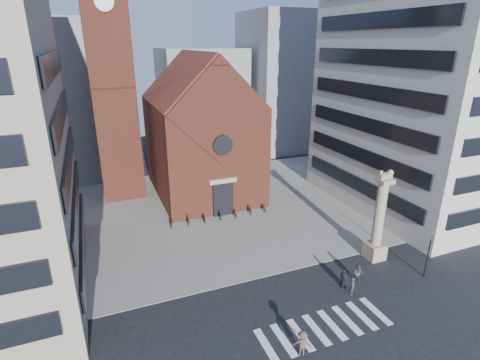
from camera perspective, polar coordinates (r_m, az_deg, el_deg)
name	(u,v)px	position (r m, az deg, el deg)	size (l,w,h in m)	color
ground	(296,303)	(30.73, 8.55, -18.08)	(120.00, 120.00, 0.00)	black
piazza	(217,208)	(45.62, -3.45, -4.27)	(46.00, 30.00, 0.05)	gray
zebra_crossing	(324,327)	(29.06, 12.71, -21.02)	(10.20, 3.20, 0.01)	white
church	(201,133)	(48.54, -5.95, 7.11)	(12.00, 16.65, 18.00)	brown
campanile	(110,71)	(48.64, -19.14, 15.43)	(5.50, 5.50, 31.20)	brown
building_right	(436,70)	(49.22, 27.70, 14.63)	(18.00, 22.00, 32.00)	#AAA59A
bg_block_left	(34,102)	(61.39, -28.84, 10.39)	(16.00, 14.00, 22.00)	gray
bg_block_mid	(202,101)	(68.85, -5.85, 11.87)	(14.00, 12.00, 18.00)	gray
bg_block_right	(289,82)	(71.88, 7.52, 14.57)	(16.00, 14.00, 24.00)	gray
lion_column	(378,225)	(36.26, 20.31, -6.39)	(1.63, 1.60, 8.68)	tan
traffic_light	(428,253)	(35.72, 26.77, -9.93)	(0.13, 0.16, 4.30)	black
pedestrian_0	(353,286)	(32.08, 16.78, -15.23)	(0.57, 0.37, 1.56)	#30293A
pedestrian_1	(358,274)	(33.64, 17.59, -13.46)	(0.78, 0.61, 1.60)	#4D403D
pedestrian_2	(343,279)	(32.59, 15.46, -14.32)	(1.00, 0.42, 1.70)	#292931
pedestrian_3	(302,343)	(26.36, 9.47, -23.31)	(1.16, 0.67, 1.80)	#4E3C34
scooter_0	(171,223)	(41.52, -10.42, -6.49)	(0.59, 1.68, 0.88)	black
scooter_1	(188,220)	(41.84, -7.94, -6.04)	(0.46, 1.63, 0.98)	black
scooter_2	(204,218)	(42.28, -5.49, -5.72)	(0.59, 1.68, 0.88)	black
scooter_3	(220,214)	(42.75, -3.11, -5.27)	(0.46, 1.63, 0.98)	black
scooter_4	(235,212)	(43.33, -0.78, -4.94)	(0.59, 1.68, 0.88)	black
scooter_5	(250,209)	(43.95, 1.48, -4.50)	(0.46, 1.63, 0.98)	black
scooter_6	(264,207)	(44.67, 3.66, -4.18)	(0.59, 1.68, 0.88)	black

